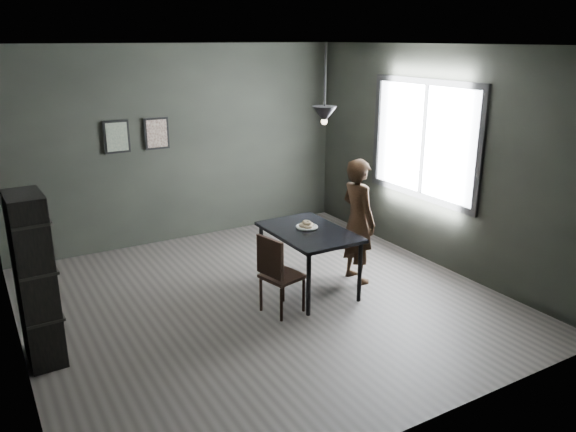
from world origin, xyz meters
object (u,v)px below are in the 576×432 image
white_plate (307,227)px  shelf_unit (35,280)px  cafe_table (309,237)px  pendant_lamp (324,114)px  woman (358,221)px  wood_chair (277,270)px

white_plate → shelf_unit: size_ratio=0.14×
cafe_table → pendant_lamp: bearing=21.8°
pendant_lamp → cafe_table: bearing=-158.2°
pendant_lamp → shelf_unit: bearing=-177.6°
cafe_table → woman: (0.67, -0.04, 0.09)m
wood_chair → woman: bearing=-0.2°
shelf_unit → woman: bearing=-1.8°
wood_chair → pendant_lamp: size_ratio=1.03×
cafe_table → woman: bearing=-3.2°
wood_chair → cafe_table: bearing=15.4°
cafe_table → pendant_lamp: pendant_lamp is taller
cafe_table → wood_chair: size_ratio=1.35×
cafe_table → woman: woman is taller
white_plate → pendant_lamp: pendant_lamp is taller
woman → wood_chair: bearing=103.9°
cafe_table → shelf_unit: bearing=-179.4°
woman → wood_chair: size_ratio=1.72×
white_plate → wood_chair: size_ratio=0.26×
white_plate → wood_chair: 0.80m
cafe_table → shelf_unit: shelf_unit is taller
cafe_table → woman: 0.68m
cafe_table → wood_chair: (-0.61, -0.33, -0.17)m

